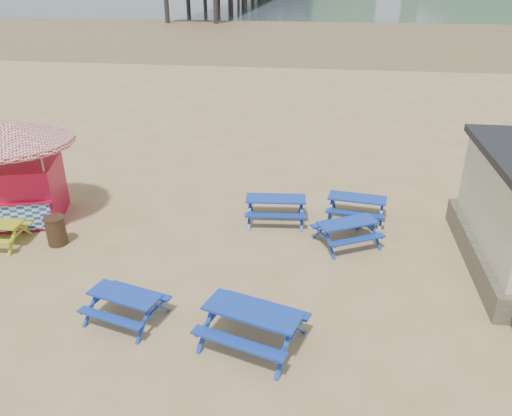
% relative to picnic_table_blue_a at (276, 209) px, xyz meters
% --- Properties ---
extents(ground, '(400.00, 400.00, 0.00)m').
position_rel_picnic_table_blue_a_xyz_m(ground, '(-1.38, -2.77, -0.39)').
color(ground, tan).
rests_on(ground, ground).
extents(wet_sand, '(400.00, 400.00, 0.00)m').
position_rel_picnic_table_blue_a_xyz_m(wet_sand, '(-1.38, 52.23, -0.39)').
color(wet_sand, olive).
rests_on(wet_sand, ground).
extents(picnic_table_blue_a, '(2.00, 1.68, 0.78)m').
position_rel_picnic_table_blue_a_xyz_m(picnic_table_blue_a, '(0.00, 0.00, 0.00)').
color(picnic_table_blue_a, '#1949AF').
rests_on(picnic_table_blue_a, ground).
extents(picnic_table_blue_b, '(1.98, 1.68, 0.76)m').
position_rel_picnic_table_blue_a_xyz_m(picnic_table_blue_b, '(2.55, 0.49, -0.01)').
color(picnic_table_blue_b, '#1949AF').
rests_on(picnic_table_blue_b, ground).
extents(picnic_table_blue_c, '(2.16, 2.02, 0.72)m').
position_rel_picnic_table_blue_a_xyz_m(picnic_table_blue_c, '(2.21, -1.21, -0.03)').
color(picnic_table_blue_c, '#1949AF').
rests_on(picnic_table_blue_c, ground).
extents(picnic_table_blue_d, '(1.93, 1.71, 0.69)m').
position_rel_picnic_table_blue_a_xyz_m(picnic_table_blue_d, '(-2.82, -5.46, -0.05)').
color(picnic_table_blue_d, '#1949AF').
rests_on(picnic_table_blue_d, ground).
extents(picnic_table_blue_e, '(2.44, 2.18, 0.86)m').
position_rel_picnic_table_blue_a_xyz_m(picnic_table_blue_e, '(0.15, -5.84, 0.04)').
color(picnic_table_blue_e, '#1949AF').
rests_on(picnic_table_blue_e, ground).
extents(ice_cream_kiosk, '(4.47, 4.47, 3.21)m').
position_rel_picnic_table_blue_a_xyz_m(ice_cream_kiosk, '(-7.86, -0.97, 1.63)').
color(ice_cream_kiosk, '#B20B30').
rests_on(ice_cream_kiosk, ground).
extents(litter_bin, '(0.59, 0.59, 0.87)m').
position_rel_picnic_table_blue_a_xyz_m(litter_bin, '(-6.12, -2.44, 0.05)').
color(litter_bin, '#39281A').
rests_on(litter_bin, ground).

